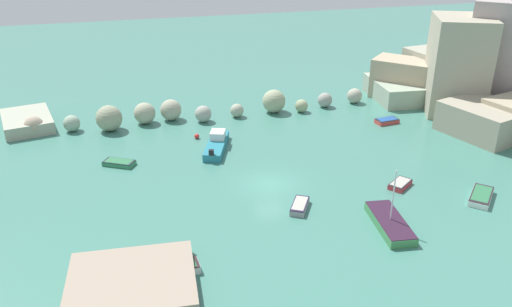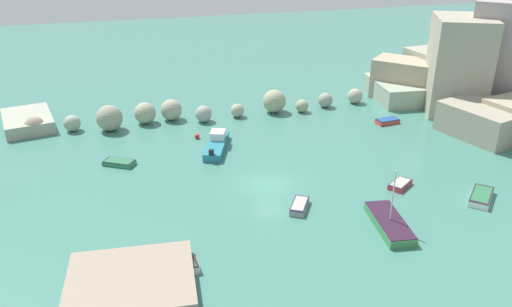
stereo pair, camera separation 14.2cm
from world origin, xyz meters
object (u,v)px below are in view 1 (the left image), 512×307
moored_boat_2 (481,196)px  moored_boat_4 (217,144)px  moored_boat_5 (175,269)px  moored_boat_7 (300,206)px  moored_boat_0 (400,184)px  stone_dock (132,283)px  moored_boat_1 (119,163)px  channel_buoy (197,136)px  moored_boat_6 (387,121)px  moored_boat_3 (390,223)px

moored_boat_2 → moored_boat_4: bearing=-84.6°
moored_boat_5 → moored_boat_7: bearing=-156.4°
moored_boat_0 → stone_dock: bearing=162.4°
moored_boat_0 → moored_boat_5: (-19.62, -6.39, 0.07)m
moored_boat_0 → moored_boat_2: (5.12, -3.65, 0.05)m
moored_boat_1 → moored_boat_4: bearing=37.6°
moored_boat_0 → moored_boat_1: 24.75m
stone_dock → moored_boat_0: stone_dock is taller
moored_boat_4 → moored_boat_5: (-6.49, -18.10, -0.21)m
channel_buoy → moored_boat_4: 3.32m
moored_boat_0 → moored_boat_6: (6.08, 13.34, 0.03)m
stone_dock → channel_buoy: size_ratio=14.79×
stone_dock → moored_boat_3: bearing=6.0°
channel_buoy → moored_boat_3: (10.66, -20.00, 0.10)m
stone_dock → moored_boat_2: bearing=7.4°
moored_boat_2 → moored_boat_0: bearing=-80.1°
stone_dock → moored_boat_6: bearing=35.9°
moored_boat_3 → moored_boat_7: 6.82m
channel_buoy → moored_boat_4: bearing=-64.4°
moored_boat_1 → moored_boat_2: bearing=3.1°
moored_boat_1 → moored_boat_4: (9.25, 1.17, 0.28)m
channel_buoy → moored_boat_7: moored_boat_7 is taller
stone_dock → moored_boat_7: bearing=25.1°
moored_boat_5 → moored_boat_2: bearing=-177.1°
stone_dock → moored_boat_7: stone_dock is taller
moored_boat_0 → moored_boat_6: size_ratio=0.99×
stone_dock → moored_boat_4: moored_boat_4 is taller
moored_boat_0 → moored_boat_3: size_ratio=0.45×
channel_buoy → moored_boat_5: (-5.06, -21.09, 0.05)m
moored_boat_5 → channel_buoy: bearing=-106.9°
moored_boat_3 → moored_boat_0: bearing=151.3°
stone_dock → moored_boat_1: size_ratio=2.48×
stone_dock → moored_boat_3: 18.52m
channel_buoy → moored_boat_5: bearing=-103.5°
moored_boat_1 → moored_boat_6: bearing=36.0°
moored_boat_0 → moored_boat_7: (-9.30, -1.13, 0.04)m
stone_dock → moored_boat_5: size_ratio=2.39×
channel_buoy → moored_boat_1: 8.86m
moored_boat_1 → moored_boat_2: moored_boat_2 is taller
moored_boat_2 → moored_boat_3: (-9.02, -1.65, 0.07)m
moored_boat_0 → moored_boat_7: size_ratio=0.92×
moored_boat_4 → moored_boat_7: moored_boat_4 is taller
moored_boat_5 → moored_boat_1: bearing=-84.2°
channel_buoy → moored_boat_5: 21.69m
channel_buoy → moored_boat_1: (-7.82, -4.16, -0.03)m
moored_boat_6 → moored_boat_7: bearing=-142.9°
moored_boat_5 → stone_dock: bearing=13.7°
moored_boat_4 → moored_boat_3: bearing=-130.9°
moored_boat_6 → stone_dock: bearing=-150.3°
moored_boat_7 → channel_buoy: bearing=49.3°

